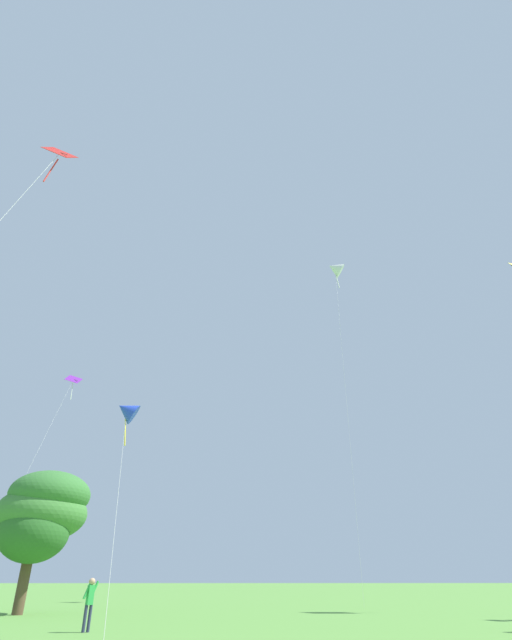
{
  "coord_description": "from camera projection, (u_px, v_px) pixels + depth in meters",
  "views": [
    {
      "loc": [
        -1.46,
        -3.42,
        1.58
      ],
      "look_at": [
        -0.64,
        22.49,
        15.27
      ],
      "focal_mm": 27.49,
      "sensor_mm": 36.0,
      "label": 1
    }
  ],
  "objects": [
    {
      "name": "kite_white_distant",
      "position": [
        335.0,
        269.0,
        50.39
      ],
      "size": [
        2.81,
        8.54,
        30.84
      ],
      "color": "white",
      "rests_on": "ground_plane"
    },
    {
      "name": "kite_red_high",
      "position": [
        48.0,
        167.0,
        16.87
      ],
      "size": [
        1.61,
        6.17,
        15.73
      ],
      "color": "red",
      "rests_on": "ground_plane"
    },
    {
      "name": "person_in_blue_jacket",
      "position": [
        90.0,
        599.0,
        16.51
      ],
      "size": [
        0.44,
        0.38,
        1.59
      ],
      "color": "#2D3351",
      "rests_on": "ground_plane"
    },
    {
      "name": "kite_blue_delta",
      "position": [
        127.0,
        411.0,
        20.26
      ],
      "size": [
        2.12,
        6.14,
        8.31
      ],
      "color": "blue",
      "rests_on": "ground_plane"
    },
    {
      "name": "kite_purple_streamer",
      "position": [
        69.0,
        389.0,
        41.99
      ],
      "size": [
        1.43,
        9.97,
        17.58
      ],
      "color": "purple",
      "rests_on": "ground_plane"
    },
    {
      "name": "tree_left_oak",
      "position": [
        42.0,
        513.0,
        25.71
      ],
      "size": [
        4.72,
        4.67,
        6.75
      ],
      "color": "brown",
      "rests_on": "ground_plane"
    }
  ]
}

